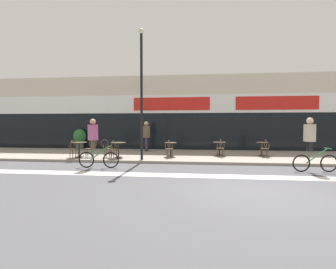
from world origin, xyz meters
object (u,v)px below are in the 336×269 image
Objects in this scene: bistro_table_0 at (79,146)px; bistro_table_1 at (118,147)px; lamp_post at (141,86)px; cyclist_0 at (94,140)px; cafe_chair_4_near at (265,147)px; planter_pot at (80,138)px; bistro_table_3 at (219,146)px; cafe_chair_2_near at (169,147)px; cafe_chair_3_near at (220,147)px; bistro_table_2 at (171,146)px; cafe_chair_0_side at (91,147)px; bistro_table_4 at (262,146)px; pedestrian_near_end at (146,133)px; cafe_chair_0_near at (73,148)px; cafe_chair_1_near at (114,148)px; cyclist_1 at (311,141)px; cafe_chair_1_side at (106,147)px.

bistro_table_1 is at bearing 2.72° from bistro_table_0.
cyclist_0 is (-1.58, -1.77, -2.43)m from lamp_post.
cafe_chair_4_near is 8.33m from cyclist_0.
cyclist_0 is at bearing -60.17° from planter_pot.
lamp_post is at bearing -149.53° from bistro_table_3.
cafe_chair_2_near and cafe_chair_3_near have the same top height.
bistro_table_2 is at bearing 4.24° from cafe_chair_2_near.
cafe_chair_2_near is 1.00× the size of cafe_chair_4_near.
cafe_chair_0_side is at bearing -165.77° from bistro_table_3.
bistro_table_4 is 2.33m from cafe_chair_3_near.
pedestrian_near_end reaches higher than cafe_chair_2_near.
cafe_chair_2_near reaches higher than bistro_table_0.
bistro_table_0 is 0.88× the size of cafe_chair_0_near.
cafe_chair_4_near is (2.23, -0.55, 0.00)m from bistro_table_3.
cafe_chair_4_near is at bearing 6.72° from bistro_table_0.
pedestrian_near_end is (-0.56, 3.82, -2.37)m from lamp_post.
cafe_chair_4_near reaches higher than bistro_table_0.
cafe_chair_2_near is at bearing 4.66° from bistro_table_1.
cyclist_0 is at bearing 138.18° from cafe_chair_2_near.
pedestrian_near_end is (2.79, 3.89, 0.58)m from cafe_chair_0_near.
cafe_chair_1_near is at bearing -49.83° from planter_pot.
bistro_table_1 is at bearing -163.00° from bistro_table_3.
cyclist_1 is at bearing 160.79° from cafe_chair_0_side.
cafe_chair_0_near and cafe_chair_1_near have the same top height.
cyclist_1 reaches higher than bistro_table_2.
bistro_table_4 is 7.06m from lamp_post.
cafe_chair_4_near is at bearing -89.95° from bistro_table_4.
cyclist_0 is at bearing 178.88° from cafe_chair_1_near.
cafe_chair_3_near is 9.58m from planter_pot.
cafe_chair_4_near is 3.50m from cyclist_1.
cyclist_0 is at bearing -95.82° from bistro_table_1.
cafe_chair_1_side and cafe_chair_3_near have the same top height.
bistro_table_1 is at bearing -161.87° from bistro_table_2.
cafe_chair_0_side is 1.49m from cafe_chair_1_near.
cafe_chair_4_near is (0.00, -0.63, 0.01)m from bistro_table_4.
cafe_chair_1_side is at bearing 161.47° from lamp_post.
cafe_chair_1_near is at bearing 152.92° from cafe_chair_0_side.
bistro_table_4 is 0.36× the size of cyclist_0.
planter_pot is at bearing -64.13° from cafe_chair_0_side.
cafe_chair_0_side is 2.65m from cyclist_0.
bistro_table_3 is 7.46m from cafe_chair_0_near.
cafe_chair_3_near is 0.15× the size of lamp_post.
cafe_chair_1_near is 0.88m from cafe_chair_1_side.
cafe_chair_0_side is 0.77m from cafe_chair_1_side.
cafe_chair_0_near and cafe_chair_3_near have the same top height.
lamp_post reaches higher than cyclist_1.
bistro_table_4 is 0.80× the size of cafe_chair_3_near.
lamp_post reaches higher than cafe_chair_4_near.
planter_pot reaches higher than bistro_table_3.
bistro_table_4 is 4.11m from cyclist_1.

